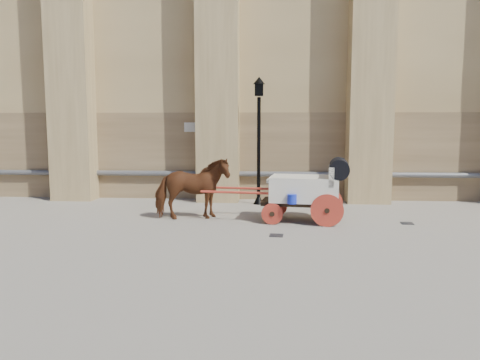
{
  "coord_description": "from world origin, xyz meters",
  "views": [
    {
      "loc": [
        0.73,
        -12.11,
        2.61
      ],
      "look_at": [
        -0.06,
        0.42,
        1.1
      ],
      "focal_mm": 35.0,
      "sensor_mm": 36.0,
      "label": 1
    }
  ],
  "objects": [
    {
      "name": "drain_grate_far",
      "position": [
        4.37,
        0.25,
        0.01
      ],
      "size": [
        0.35,
        0.35,
        0.01
      ],
      "primitive_type": "cube",
      "rotation": [
        0.0,
        0.0,
        -0.12
      ],
      "color": "black",
      "rests_on": "ground"
    },
    {
      "name": "ground",
      "position": [
        0.0,
        0.0,
        0.0
      ],
      "size": [
        90.0,
        90.0,
        0.0
      ],
      "primitive_type": "plane",
      "color": "gray",
      "rests_on": "ground"
    },
    {
      "name": "carriage",
      "position": [
        1.81,
        0.35,
        0.92
      ],
      "size": [
        4.02,
        1.54,
        1.71
      ],
      "rotation": [
        0.0,
        0.0,
        -0.13
      ],
      "color": "black",
      "rests_on": "ground"
    },
    {
      "name": "street_lamp",
      "position": [
        0.39,
        3.03,
        2.19
      ],
      "size": [
        0.38,
        0.38,
        4.1
      ],
      "color": "black",
      "rests_on": "ground"
    },
    {
      "name": "drain_grate_near",
      "position": [
        0.91,
        -1.32,
        0.01
      ],
      "size": [
        0.34,
        0.34,
        0.01
      ],
      "primitive_type": "cube",
      "rotation": [
        0.0,
        0.0,
        -0.08
      ],
      "color": "black",
      "rests_on": "ground"
    },
    {
      "name": "horse",
      "position": [
        -1.38,
        0.45,
        0.85
      ],
      "size": [
        2.16,
        1.32,
        1.7
      ],
      "primitive_type": "imported",
      "rotation": [
        0.0,
        0.0,
        1.78
      ],
      "color": "#5F2F13",
      "rests_on": "ground"
    }
  ]
}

